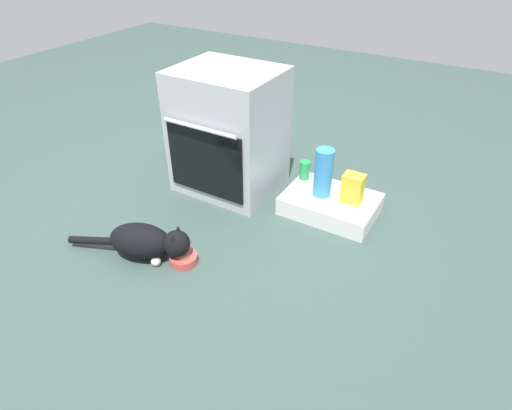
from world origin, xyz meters
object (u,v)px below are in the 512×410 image
Objects in this scene: water_bottle at (323,173)px; snack_bag at (353,189)px; cat at (146,241)px; food_bowl at (183,258)px; soda_can at (305,170)px; pantry_cabinet at (330,204)px; oven at (229,132)px.

water_bottle is 0.19m from snack_bag.
food_bowl is at bearing 0.00° from cat.
soda_can is 0.37m from snack_bag.
water_bottle is at bearing 62.46° from food_bowl.
snack_bag reaches higher than pantry_cabinet.
cat is 1.20m from snack_bag.
snack_bag is (0.35, -0.10, 0.03)m from soda_can.
oven reaches higher than food_bowl.
soda_can is at bearing 145.30° from water_bottle.
pantry_cabinet is 3.05× the size of snack_bag.
pantry_cabinet is at bearing -24.98° from soda_can.
water_bottle is at bearing -34.70° from soda_can.
snack_bag is (0.12, 0.01, 0.15)m from pantry_cabinet.
snack_bag is (0.18, 0.02, -0.06)m from water_bottle.
water_bottle is (-0.06, -0.01, 0.21)m from pantry_cabinet.
soda_can reaches higher than food_bowl.
oven is 0.89m from food_bowl.
snack_bag is at bearing 53.85° from food_bowl.
food_bowl is at bearing -74.47° from oven.
cat reaches higher than food_bowl.
cat is 5.63× the size of soda_can.
food_bowl is 0.98m from soda_can.
water_bottle is at bearing -170.26° from pantry_cabinet.
pantry_cabinet is 0.81× the size of cat.
cat is at bearing -131.67° from snack_bag.
cat is (-0.19, -0.06, 0.08)m from food_bowl.
oven is 0.78m from pantry_cabinet.
water_bottle is (0.61, 0.88, 0.15)m from cat.
oven is at bearing -177.00° from water_bottle.
pantry_cabinet reaches higher than food_bowl.
food_bowl is at bearing -120.47° from pantry_cabinet.
pantry_cabinet is 0.19m from snack_bag.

